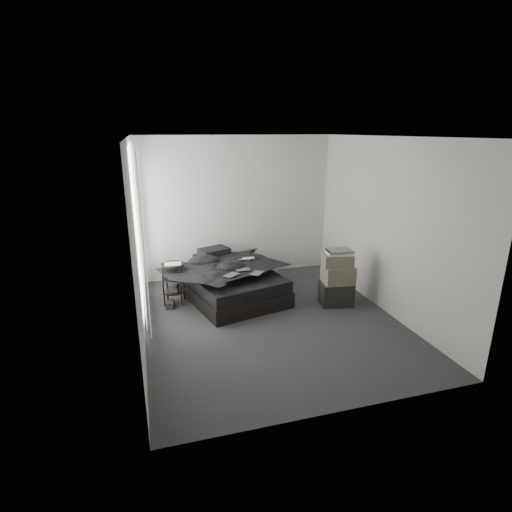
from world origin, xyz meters
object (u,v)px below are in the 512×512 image
object	(u,v)px
box_lower	(336,293)
bed	(231,290)
laptop	(247,256)
side_stand	(174,284)

from	to	relation	value
box_lower	bed	bearing A→B (deg)	154.43
laptop	side_stand	bearing A→B (deg)	-170.38
laptop	bed	bearing A→B (deg)	-154.50
side_stand	box_lower	bearing A→B (deg)	-16.73
bed	side_stand	bearing A→B (deg)	165.99
bed	laptop	xyz separation A→B (m)	(0.31, 0.12, 0.53)
laptop	box_lower	bearing A→B (deg)	-30.70
laptop	side_stand	xyz separation A→B (m)	(-1.24, -0.12, -0.33)
bed	laptop	bearing A→B (deg)	7.50
bed	laptop	distance (m)	0.63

